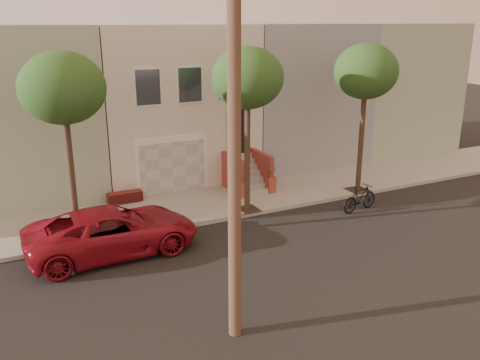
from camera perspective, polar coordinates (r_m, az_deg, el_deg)
name	(u,v)px	position (r m, az deg, el deg)	size (l,w,h in m)	color
ground	(275,257)	(16.72, 3.91, -8.57)	(90.00, 90.00, 0.00)	black
sidewalk	(209,204)	(21.10, -3.44, -2.68)	(40.00, 3.70, 0.15)	gray
house_row	(161,99)	(25.57, -8.82, 8.96)	(33.10, 11.70, 7.00)	beige
tree_left	(63,89)	(17.08, -19.19, 9.54)	(2.70, 2.57, 6.30)	#2D2116
tree_mid	(248,79)	(19.04, 0.86, 11.20)	(2.70, 2.57, 6.30)	#2D2116
tree_right	(366,72)	(22.11, 13.89, 11.58)	(2.70, 2.57, 6.30)	#2D2116
pickup_truck	(113,231)	(17.17, -14.00, -5.55)	(2.55, 5.53, 1.54)	maroon
motorcycle	(360,198)	(20.90, 13.24, -1.97)	(0.51, 1.82, 1.09)	black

